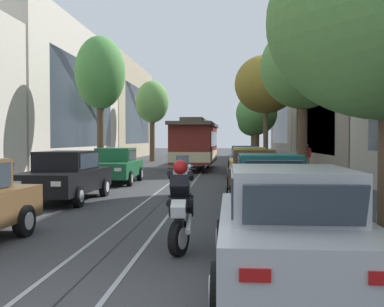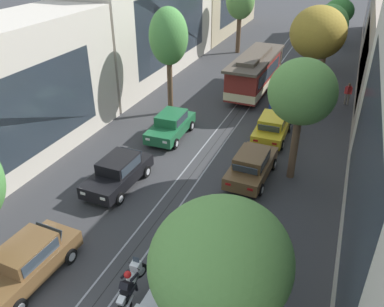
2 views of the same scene
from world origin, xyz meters
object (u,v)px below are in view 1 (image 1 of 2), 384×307
at_px(parked_car_silver_near_right, 289,226).
at_px(pedestrian_on_left_pavement, 307,155).
at_px(motorcycle_with_rider, 181,200).
at_px(street_tree_kerb_left_second, 100,74).
at_px(cable_car_trolley, 195,144).
at_px(street_tree_kerb_right_second, 303,68).
at_px(parked_car_brown_mid_right, 254,170).
at_px(street_tree_kerb_right_mid, 266,84).
at_px(parked_car_black_second_left, 66,176).
at_px(street_tree_kerb_left_mid, 152,103).
at_px(street_tree_kerb_right_fourth, 257,114).
at_px(parked_car_blue_fifth_right, 244,159).
at_px(parked_car_teal_second_right, 268,184).
at_px(street_tree_kerb_right_far, 253,123).
at_px(parked_car_yellow_fourth_right, 249,163).
at_px(fire_hydrant, 383,233).
at_px(parked_car_green_mid_left, 116,165).

relative_size(parked_car_silver_near_right, pedestrian_on_left_pavement, 2.59).
bearing_deg(pedestrian_on_left_pavement, motorcycle_with_rider, -105.03).
relative_size(street_tree_kerb_left_second, cable_car_trolley, 0.80).
bearing_deg(motorcycle_with_rider, street_tree_kerb_right_second, 70.07).
xyz_separation_m(parked_car_brown_mid_right, street_tree_kerb_right_mid, (1.40, 11.60, 4.58)).
height_order(parked_car_black_second_left, cable_car_trolley, cable_car_trolley).
height_order(street_tree_kerb_left_mid, street_tree_kerb_right_fourth, street_tree_kerb_left_mid).
bearing_deg(parked_car_blue_fifth_right, parked_car_teal_second_right, -90.02).
xyz_separation_m(street_tree_kerb_right_mid, street_tree_kerb_right_far, (0.35, 19.98, -1.70)).
distance_m(parked_car_teal_second_right, motorcycle_with_rider, 4.25).
distance_m(parked_car_black_second_left, street_tree_kerb_left_second, 10.76).
relative_size(street_tree_kerb_right_mid, cable_car_trolley, 0.79).
bearing_deg(parked_car_teal_second_right, pedestrian_on_left_pavement, 77.46).
distance_m(street_tree_kerb_right_second, cable_car_trolley, 12.81).
relative_size(parked_car_yellow_fourth_right, street_tree_kerb_right_fourth, 0.74).
distance_m(street_tree_kerb_left_mid, street_tree_kerb_right_fourth, 9.58).
relative_size(street_tree_kerb_left_second, pedestrian_on_left_pavement, 4.38).
bearing_deg(street_tree_kerb_right_second, cable_car_trolley, 113.67).
xyz_separation_m(parked_car_silver_near_right, fire_hydrant, (1.73, 1.56, -0.38)).
relative_size(parked_car_black_second_left, cable_car_trolley, 0.48).
height_order(motorcycle_with_rider, pedestrian_on_left_pavement, pedestrian_on_left_pavement).
xyz_separation_m(street_tree_kerb_left_second, street_tree_kerb_left_mid, (-0.08, 17.64, -0.12)).
bearing_deg(street_tree_kerb_left_second, parked_car_brown_mid_right, -39.88).
bearing_deg(parked_car_brown_mid_right, parked_car_blue_fifth_right, 89.82).
relative_size(parked_car_blue_fifth_right, street_tree_kerb_left_second, 0.59).
height_order(parked_car_teal_second_right, cable_car_trolley, cable_car_trolley).
distance_m(parked_car_black_second_left, cable_car_trolley, 15.90).
relative_size(parked_car_teal_second_right, motorcycle_with_rider, 2.29).
relative_size(parked_car_green_mid_left, motorcycle_with_rider, 2.31).
height_order(street_tree_kerb_left_second, street_tree_kerb_right_mid, street_tree_kerb_left_second).
height_order(parked_car_brown_mid_right, fire_hydrant, parked_car_brown_mid_right).
distance_m(parked_car_silver_near_right, pedestrian_on_left_pavement, 24.72).
bearing_deg(motorcycle_with_rider, parked_car_black_second_left, 124.47).
xyz_separation_m(parked_car_teal_second_right, parked_car_yellow_fourth_right, (0.00, 10.72, 0.00)).
bearing_deg(motorcycle_with_rider, parked_car_blue_fifth_right, 84.55).
height_order(parked_car_silver_near_right, pedestrian_on_left_pavement, pedestrian_on_left_pavement).
relative_size(parked_car_yellow_fourth_right, motorcycle_with_rider, 2.30).
xyz_separation_m(parked_car_teal_second_right, fire_hydrant, (1.48, -4.27, -0.38)).
xyz_separation_m(parked_car_green_mid_left, parked_car_silver_near_right, (5.78, -14.39, 0.00)).
xyz_separation_m(motorcycle_with_rider, fire_hydrant, (3.36, -0.45, -0.45)).
bearing_deg(street_tree_kerb_left_mid, cable_car_trolley, -68.18).
bearing_deg(parked_car_green_mid_left, parked_car_silver_near_right, -68.11).
relative_size(parked_car_green_mid_left, parked_car_brown_mid_right, 1.00).
bearing_deg(cable_car_trolley, street_tree_kerb_right_fourth, 63.90).
xyz_separation_m(street_tree_kerb_right_far, cable_car_trolley, (-4.80, -19.22, -2.01)).
distance_m(parked_car_yellow_fourth_right, street_tree_kerb_right_fourth, 16.90).
bearing_deg(street_tree_kerb_left_second, parked_car_teal_second_right, -57.54).
distance_m(parked_car_green_mid_left, parked_car_yellow_fourth_right, 6.41).
bearing_deg(parked_car_green_mid_left, parked_car_yellow_fourth_right, 19.69).
distance_m(parked_car_yellow_fourth_right, motorcycle_with_rider, 14.66).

